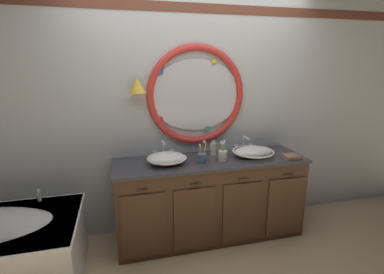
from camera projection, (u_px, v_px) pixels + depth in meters
ground_plane at (208, 250)px, 2.85m from camera, size 14.00×14.00×0.00m
back_wall_assembly at (193, 110)px, 3.07m from camera, size 6.40×0.26×2.60m
vanity_counter at (210, 198)px, 3.02m from camera, size 1.95×0.60×0.85m
sink_basin_left at (167, 158)px, 2.77m from camera, size 0.38×0.38×0.11m
sink_basin_right at (253, 152)px, 2.99m from camera, size 0.43×0.43×0.11m
faucet_set_left at (163, 150)px, 2.97m from camera, size 0.23×0.15×0.18m
faucet_set_right at (244, 145)px, 3.19m from camera, size 0.23×0.15×0.17m
toothbrush_holder_left at (202, 157)px, 2.81m from camera, size 0.09×0.09×0.22m
toothbrush_holder_right at (223, 155)px, 2.86m from camera, size 0.09×0.09×0.21m
soap_dispenser at (213, 148)px, 3.04m from camera, size 0.06×0.07×0.16m
folded_hand_towel at (291, 157)px, 2.94m from camera, size 0.17×0.14×0.04m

